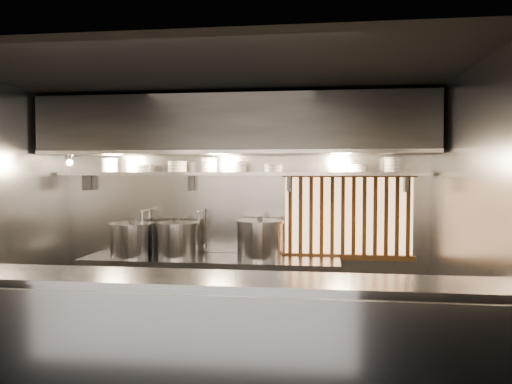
% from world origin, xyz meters
% --- Properties ---
extents(floor, '(4.50, 4.50, 0.00)m').
position_xyz_m(floor, '(0.00, 0.00, 0.00)').
color(floor, black).
rests_on(floor, ground).
extents(ceiling, '(4.50, 4.50, 0.00)m').
position_xyz_m(ceiling, '(0.00, 0.00, 2.80)').
color(ceiling, black).
rests_on(ceiling, wall_back).
extents(wall_back, '(4.50, 0.00, 4.50)m').
position_xyz_m(wall_back, '(0.00, 1.50, 1.40)').
color(wall_back, gray).
rests_on(wall_back, floor).
extents(wall_right, '(0.00, 3.00, 3.00)m').
position_xyz_m(wall_right, '(2.25, 0.00, 1.40)').
color(wall_right, gray).
rests_on(wall_right, floor).
extents(serving_counter, '(4.50, 0.56, 1.13)m').
position_xyz_m(serving_counter, '(0.00, -0.96, 0.57)').
color(serving_counter, '#95959A').
rests_on(serving_counter, floor).
extents(cooking_bench, '(3.00, 0.70, 0.90)m').
position_xyz_m(cooking_bench, '(-0.30, 1.13, 0.45)').
color(cooking_bench, '#95959A').
rests_on(cooking_bench, floor).
extents(bowl_shelf, '(4.40, 0.34, 0.04)m').
position_xyz_m(bowl_shelf, '(0.00, 1.32, 1.88)').
color(bowl_shelf, '#95959A').
rests_on(bowl_shelf, wall_back).
extents(exhaust_hood, '(4.40, 0.81, 0.65)m').
position_xyz_m(exhaust_hood, '(0.00, 1.10, 2.42)').
color(exhaust_hood, '#2D2D30').
rests_on(exhaust_hood, ceiling).
extents(wood_screen, '(1.56, 0.09, 1.04)m').
position_xyz_m(wood_screen, '(1.30, 1.45, 1.38)').
color(wood_screen, '#FFB772').
rests_on(wood_screen, wall_back).
extents(faucet_left, '(0.04, 0.30, 0.50)m').
position_xyz_m(faucet_left, '(-1.15, 1.37, 1.31)').
color(faucet_left, silver).
rests_on(faucet_left, wall_back).
extents(faucet_right, '(0.04, 0.30, 0.50)m').
position_xyz_m(faucet_right, '(-0.45, 1.37, 1.31)').
color(faucet_right, silver).
rests_on(faucet_right, wall_back).
extents(heat_lamp, '(0.25, 0.35, 0.20)m').
position_xyz_m(heat_lamp, '(-1.90, 0.85, 2.07)').
color(heat_lamp, '#95959A').
rests_on(heat_lamp, exhaust_hood).
extents(pendant_bulb, '(0.09, 0.09, 0.19)m').
position_xyz_m(pendant_bulb, '(-0.10, 1.20, 1.96)').
color(pendant_bulb, '#2D2D30').
rests_on(pendant_bulb, exhaust_hood).
extents(stock_pot_left, '(0.69, 0.69, 0.44)m').
position_xyz_m(stock_pot_left, '(-1.24, 1.09, 1.10)').
color(stock_pot_left, '#95959A').
rests_on(stock_pot_left, cooking_bench).
extents(stock_pot_mid, '(0.68, 0.68, 0.45)m').
position_xyz_m(stock_pot_mid, '(-0.70, 1.13, 1.11)').
color(stock_pot_mid, '#95959A').
rests_on(stock_pot_mid, cooking_bench).
extents(stock_pot_right, '(0.66, 0.66, 0.48)m').
position_xyz_m(stock_pot_right, '(0.28, 1.17, 1.12)').
color(stock_pot_right, '#95959A').
rests_on(stock_pot_right, cooking_bench).
extents(bowl_stack_0, '(0.21, 0.21, 0.17)m').
position_xyz_m(bowl_stack_0, '(-1.61, 1.32, 1.98)').
color(bowl_stack_0, white).
rests_on(bowl_stack_0, bowl_shelf).
extents(bowl_stack_1, '(0.24, 0.24, 0.09)m').
position_xyz_m(bowl_stack_1, '(-1.17, 1.32, 1.95)').
color(bowl_stack_1, white).
rests_on(bowl_stack_1, bowl_shelf).
extents(bowl_stack_2, '(0.24, 0.24, 0.13)m').
position_xyz_m(bowl_stack_2, '(-0.75, 1.32, 1.97)').
color(bowl_stack_2, white).
rests_on(bowl_stack_2, bowl_shelf).
extents(bowl_stack_3, '(0.20, 0.20, 0.17)m').
position_xyz_m(bowl_stack_3, '(-0.36, 1.32, 1.98)').
color(bowl_stack_3, white).
rests_on(bowl_stack_3, bowl_shelf).
extents(bowl_stack_4, '(0.20, 0.20, 0.13)m').
position_xyz_m(bowl_stack_4, '(0.01, 1.32, 1.97)').
color(bowl_stack_4, white).
rests_on(bowl_stack_4, bowl_shelf).
extents(bowl_stack_5, '(0.22, 0.22, 0.09)m').
position_xyz_m(bowl_stack_5, '(0.42, 1.32, 1.95)').
color(bowl_stack_5, white).
rests_on(bowl_stack_5, bowl_shelf).
extents(bowl_stack_6, '(0.23, 0.23, 0.09)m').
position_xyz_m(bowl_stack_6, '(1.39, 1.32, 1.95)').
color(bowl_stack_6, white).
rests_on(bowl_stack_6, bowl_shelf).
extents(bowl_stack_7, '(0.20, 0.20, 0.17)m').
position_xyz_m(bowl_stack_7, '(1.79, 1.32, 1.98)').
color(bowl_stack_7, white).
rests_on(bowl_stack_7, bowl_shelf).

